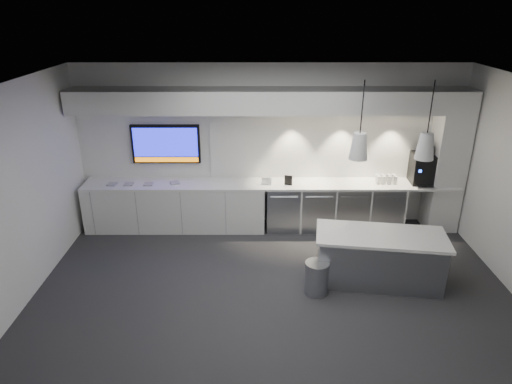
{
  "coord_description": "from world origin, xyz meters",
  "views": [
    {
      "loc": [
        -0.26,
        -5.59,
        3.93
      ],
      "look_at": [
        -0.25,
        1.1,
        1.17
      ],
      "focal_mm": 32.0,
      "sensor_mm": 36.0,
      "label": 1
    }
  ],
  "objects_px": {
    "wall_tv": "(166,144)",
    "coffee_machine": "(423,167)",
    "bin": "(317,278)",
    "island": "(379,258)"
  },
  "relations": [
    {
      "from": "wall_tv",
      "to": "coffee_machine",
      "type": "xyz_separation_m",
      "value": [
        4.67,
        -0.25,
        -0.36
      ]
    },
    {
      "from": "bin",
      "to": "island",
      "type": "bearing_deg",
      "value": 16.27
    },
    {
      "from": "bin",
      "to": "coffee_machine",
      "type": "xyz_separation_m",
      "value": [
        2.14,
        2.14,
        0.95
      ]
    },
    {
      "from": "island",
      "to": "coffee_machine",
      "type": "relative_size",
      "value": 2.74
    },
    {
      "from": "coffee_machine",
      "to": "island",
      "type": "bearing_deg",
      "value": -119.32
    },
    {
      "from": "island",
      "to": "coffee_machine",
      "type": "bearing_deg",
      "value": 65.64
    },
    {
      "from": "bin",
      "to": "wall_tv",
      "type": "bearing_deg",
      "value": 136.65
    },
    {
      "from": "bin",
      "to": "coffee_machine",
      "type": "distance_m",
      "value": 3.17
    },
    {
      "from": "bin",
      "to": "coffee_machine",
      "type": "bearing_deg",
      "value": 44.99
    },
    {
      "from": "wall_tv",
      "to": "coffee_machine",
      "type": "height_order",
      "value": "wall_tv"
    }
  ]
}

